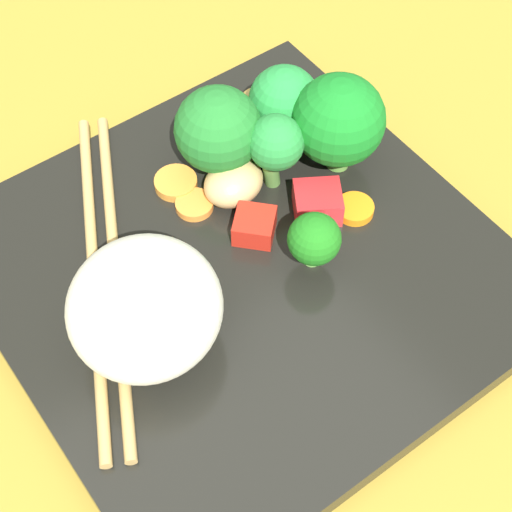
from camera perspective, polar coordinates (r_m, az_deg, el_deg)
The scene contains 19 objects.
ground_plane at distance 50.80cm, azimuth -0.85°, elevation -2.13°, with size 110.00×110.00×2.00cm, color #A4822A.
square_plate at distance 49.35cm, azimuth -0.87°, elevation -1.02°, with size 28.42×28.42×1.49cm, color black.
rice_mound at distance 43.45cm, azimuth -7.68°, elevation -3.57°, with size 8.17×8.37×6.75cm, color white.
broccoli_floret_0 at distance 46.76cm, azimuth 4.04°, elevation 1.13°, with size 3.10×3.10×4.22cm.
broccoli_floret_1 at distance 50.00cm, azimuth 1.36°, elevation 7.74°, with size 3.49×3.49×5.44cm.
broccoli_floret_2 at distance 50.76cm, azimuth -2.62°, elevation 8.65°, with size 5.42×5.42×6.45cm.
broccoli_floret_3 at distance 51.11cm, azimuth 5.73°, elevation 9.27°, with size 5.79×5.79×6.86cm.
broccoli_floret_4 at distance 52.76cm, azimuth 1.96°, elevation 10.62°, with size 4.52×4.52×5.77cm.
carrot_slice_0 at distance 51.19cm, azimuth 6.83°, elevation 3.25°, with size 2.37×2.37×0.58cm, color orange.
carrot_slice_1 at distance 52.32cm, azimuth -5.78°, elevation 4.93°, with size 2.72×2.72×0.61cm, color orange.
carrot_slice_2 at distance 51.32cm, azimuth -3.97°, elevation 3.73°, with size 2.37×2.37×0.52cm, color orange.
carrot_slice_3 at distance 54.48cm, azimuth -2.75°, elevation 7.65°, with size 2.12×2.12×0.44cm, color orange.
pepper_chunk_0 at distance 50.47cm, azimuth 4.27°, elevation 3.70°, with size 2.85×2.57×1.84cm, color red.
pepper_chunk_1 at distance 55.67cm, azimuth 3.63°, elevation 10.28°, with size 2.52×2.26×2.33cm, color red.
pepper_chunk_2 at distance 49.43cm, azimuth -0.11°, elevation 2.10°, with size 2.38×2.39×1.52cm, color red.
chicken_piece_0 at distance 50.93cm, azimuth -1.56°, elevation 5.08°, with size 3.94×3.27×2.51cm, color tan.
chicken_piece_1 at distance 53.47cm, azimuth -0.00°, elevation 7.47°, with size 2.73×2.57×1.58cm, color #BA8648.
chicken_piece_2 at distance 55.15cm, azimuth -0.17°, elevation 10.10°, with size 3.42×2.43×2.65cm, color #AD9048.
chopstick_pair at distance 48.91cm, azimuth -10.45°, elevation -0.89°, with size 12.34×22.46×0.67cm.
Camera 1 is at (-15.65, -23.05, 41.47)cm, focal length 57.94 mm.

